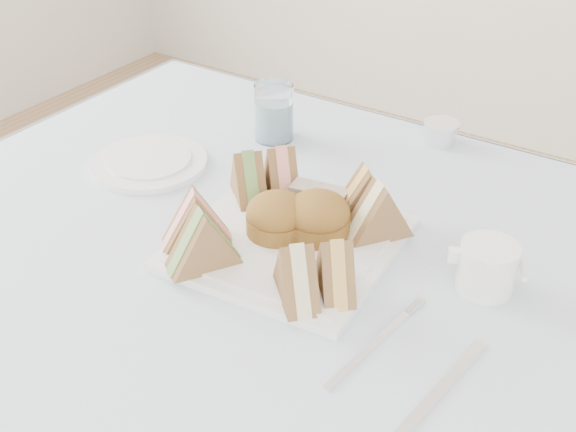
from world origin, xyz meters
The scene contains 20 objects.
table centered at (0.00, 0.00, 0.37)m, with size 0.90×0.90×0.74m, color brown.
tablecloth centered at (0.00, 0.00, 0.74)m, with size 1.02×1.02×0.01m, color silver.
serving_plate centered at (0.09, 0.06, 0.75)m, with size 0.28×0.28×0.01m, color white.
sandwich_fl_a centered at (-0.01, -0.02, 0.80)m, with size 0.09×0.04×0.08m, color #9F6844, non-canonical shape.
sandwich_fl_b centered at (0.03, -0.05, 0.80)m, with size 0.10×0.04×0.09m, color #9F6844, non-canonical shape.
sandwich_fr_a centered at (0.20, 0.00, 0.80)m, with size 0.08×0.04×0.07m, color #9F6844, non-canonical shape.
sandwich_fr_b centered at (0.16, -0.04, 0.80)m, with size 0.09×0.04×0.08m, color #9F6844, non-canonical shape.
sandwich_bl_a centered at (-0.02, 0.12, 0.80)m, with size 0.09×0.04×0.08m, color #9F6844, non-canonical shape.
sandwich_bl_b centered at (0.01, 0.15, 0.80)m, with size 0.09×0.04×0.08m, color #9F6844, non-canonical shape.
sandwich_br_a centered at (0.18, 0.13, 0.80)m, with size 0.09×0.04×0.08m, color #9F6844, non-canonical shape.
sandwich_br_b centered at (0.15, 0.16, 0.80)m, with size 0.09×0.04×0.08m, color #9F6844, non-canonical shape.
scone_left centered at (0.07, 0.06, 0.79)m, with size 0.09×0.09×0.06m, color brown.
scone_right centered at (0.12, 0.09, 0.79)m, with size 0.09×0.09×0.06m, color brown.
pastry_slice centered at (0.09, 0.14, 0.78)m, with size 0.08×0.03×0.04m, color tan.
side_plate centered at (-0.23, 0.12, 0.75)m, with size 0.19×0.19×0.01m, color white.
water_glass centered at (-0.11, 0.32, 0.80)m, with size 0.07×0.07×0.10m, color white.
tea_strainer centered at (0.14, 0.46, 0.76)m, with size 0.06×0.06×0.03m, color white.
knife centered at (0.37, -0.07, 0.75)m, with size 0.01×0.18×0.00m, color white.
fork centered at (0.28, -0.06, 0.75)m, with size 0.01×0.16×0.00m, color white.
creamer_jug centered at (0.35, 0.12, 0.78)m, with size 0.07×0.07×0.06m, color white.
Camera 1 is at (0.53, -0.62, 1.32)m, focal length 45.00 mm.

